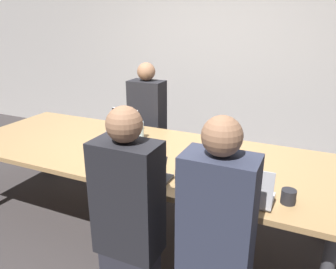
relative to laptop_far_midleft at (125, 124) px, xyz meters
name	(u,v)px	position (x,y,z in m)	size (l,w,h in m)	color
ground_plane	(144,221)	(0.44, -0.44, -0.80)	(24.00, 24.00, 0.00)	#383333
curtain_wall	(216,52)	(0.44, 1.69, 0.60)	(12.00, 0.06, 2.80)	#BCB7B2
conference_table	(142,156)	(0.44, -0.44, -0.12)	(3.45, 1.27, 0.73)	tan
laptop_far_midleft	(125,124)	(0.00, 0.00, 0.00)	(0.31, 0.23, 0.23)	silver
person_far_midleft	(147,124)	(0.03, 0.44, -0.13)	(0.40, 0.24, 1.38)	#2D2D38
bottle_far_midleft	(140,130)	(0.28, -0.17, 0.02)	(0.07, 0.07, 0.21)	#ADD1E0
laptop_near_midright	(147,173)	(0.76, -0.93, 0.00)	(0.31, 0.22, 0.22)	#333338
person_near_midright	(129,219)	(0.83, -1.33, -0.12)	(0.40, 0.24, 1.39)	#2D2D38
cup_near_midright	(181,177)	(0.99, -0.86, -0.02)	(0.09, 0.09, 0.10)	#232328
bottle_near_midright	(129,152)	(0.50, -0.76, 0.05)	(0.07, 0.07, 0.27)	green
laptop_near_right	(246,192)	(1.46, -0.93, 0.01)	(0.34, 0.25, 0.25)	#B7B7BC
person_near_right	(216,239)	(1.38, -1.29, -0.12)	(0.40, 0.24, 1.39)	#2D2D38
cup_near_right	(288,197)	(1.71, -0.83, -0.02)	(0.09, 0.09, 0.09)	#232328
bottle_near_right	(206,171)	(1.16, -0.82, 0.04)	(0.08, 0.08, 0.26)	black
stapler	(152,160)	(0.64, -0.64, -0.04)	(0.09, 0.16, 0.05)	black
notebook	(124,148)	(0.28, -0.48, -0.06)	(0.25, 0.19, 0.02)	#232328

